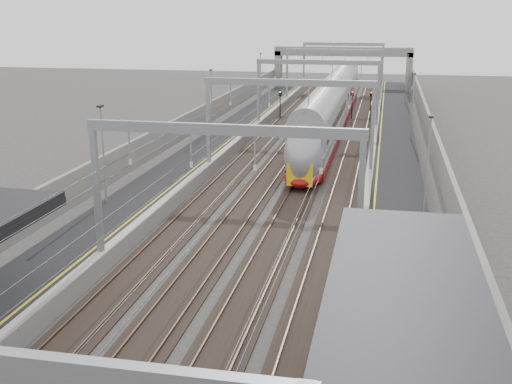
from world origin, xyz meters
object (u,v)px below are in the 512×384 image
at_px(overbridge, 343,57).
at_px(signal_green, 280,99).
at_px(train, 331,111).
at_px(bench, 429,363).

height_order(overbridge, signal_green, overbridge).
xyz_separation_m(train, signal_green, (-6.70, 7.48, 0.18)).
relative_size(train, signal_green, 15.23).
bearing_deg(signal_green, overbridge, 80.24).
bearing_deg(train, signal_green, 131.87).
distance_m(bench, signal_green, 58.04).
bearing_deg(signal_green, bench, -75.86).
height_order(overbridge, bench, overbridge).
height_order(train, bench, train).
relative_size(overbridge, signal_green, 6.33).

